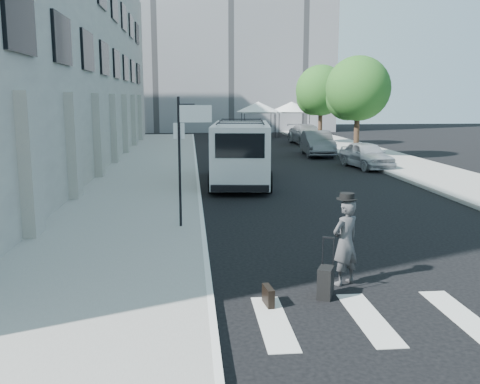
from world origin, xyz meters
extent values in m
plane|color=black|center=(0.00, 0.00, 0.00)|extent=(120.00, 120.00, 0.00)
cube|color=gray|center=(-4.25, 16.00, 0.07)|extent=(4.50, 48.00, 0.15)
cube|color=gray|center=(9.00, 20.00, 0.07)|extent=(4.00, 56.00, 0.15)
cube|color=gray|center=(-11.50, 18.00, 6.00)|extent=(10.00, 44.00, 12.00)
cube|color=slate|center=(2.00, 50.00, 12.50)|extent=(22.00, 12.00, 25.00)
cylinder|color=black|center=(-2.60, 3.20, 1.90)|extent=(0.07, 0.07, 3.50)
cube|color=white|center=(-2.60, 3.22, 2.75)|extent=(0.30, 0.03, 0.42)
cube|color=white|center=(-2.15, 3.20, 3.20)|extent=(0.85, 0.06, 0.45)
cylinder|color=black|center=(7.60, 20.00, 1.40)|extent=(0.32, 0.32, 2.80)
sphere|color=#22511A|center=(7.60, 20.00, 4.13)|extent=(3.80, 3.80, 3.80)
sphere|color=#22511A|center=(7.20, 20.60, 3.56)|extent=(2.66, 2.66, 2.66)
cylinder|color=black|center=(7.60, 29.00, 1.40)|extent=(0.32, 0.32, 2.80)
sphere|color=#22511A|center=(7.60, 29.00, 4.13)|extent=(3.80, 3.80, 3.80)
sphere|color=#22511A|center=(7.20, 29.60, 3.56)|extent=(2.66, 2.66, 2.66)
cylinder|color=black|center=(2.60, 36.60, 1.10)|extent=(0.06, 0.06, 2.20)
cylinder|color=black|center=(5.40, 36.60, 1.10)|extent=(0.06, 0.06, 2.20)
cylinder|color=black|center=(2.60, 39.40, 1.10)|extent=(0.06, 0.06, 2.20)
cylinder|color=black|center=(5.40, 39.40, 1.10)|extent=(0.06, 0.06, 2.20)
cube|color=white|center=(4.00, 38.00, 2.25)|extent=(3.00, 3.00, 0.12)
cone|color=white|center=(4.00, 38.00, 2.75)|extent=(4.00, 4.00, 0.90)
cylinder|color=black|center=(5.80, 37.10, 1.10)|extent=(0.06, 0.06, 2.20)
cylinder|color=black|center=(8.60, 37.10, 1.10)|extent=(0.06, 0.06, 2.20)
cylinder|color=black|center=(5.80, 39.90, 1.10)|extent=(0.06, 0.06, 2.20)
cylinder|color=black|center=(8.60, 39.90, 1.10)|extent=(0.06, 0.06, 2.20)
cube|color=white|center=(7.20, 38.50, 2.25)|extent=(3.00, 3.00, 0.12)
cone|color=white|center=(7.20, 38.50, 2.75)|extent=(4.00, 4.00, 0.90)
imported|color=#3B3C3E|center=(0.67, -1.33, 0.85)|extent=(0.74, 0.67, 1.71)
cube|color=black|center=(-0.98, -2.26, 0.17)|extent=(0.17, 0.45, 0.34)
cube|color=black|center=(0.12, -2.00, 0.29)|extent=(0.39, 0.47, 0.58)
cylinder|color=black|center=(0.10, -1.80, 0.83)|extent=(0.02, 0.02, 0.55)
cylinder|color=black|center=(0.28, -1.88, 0.83)|extent=(0.02, 0.02, 0.55)
cube|color=black|center=(0.19, -1.84, 1.09)|extent=(0.21, 0.12, 0.03)
cube|color=silver|center=(-0.18, 11.00, 1.38)|extent=(2.90, 6.26, 2.35)
cube|color=silver|center=(0.18, 14.29, 0.84)|extent=(2.23, 1.24, 1.23)
cube|color=black|center=(-0.52, 8.02, 1.91)|extent=(1.79, 0.29, 0.90)
cylinder|color=black|center=(-1.01, 13.23, 0.43)|extent=(0.41, 0.88, 0.85)
cylinder|color=black|center=(1.11, 13.00, 0.43)|extent=(0.41, 0.88, 0.85)
cylinder|color=black|center=(-1.47, 9.11, 0.43)|extent=(0.41, 0.88, 0.85)
cylinder|color=black|center=(0.65, 8.88, 0.43)|extent=(0.41, 0.88, 0.85)
imported|color=#ABAEB4|center=(6.76, 15.58, 0.68)|extent=(2.14, 4.19, 1.36)
imported|color=#54565B|center=(5.65, 21.66, 0.77)|extent=(1.98, 4.78, 1.54)
imported|color=#9A9DA2|center=(6.80, 29.84, 0.75)|extent=(2.57, 5.37, 1.51)
camera|label=1|loc=(-2.32, -11.15, 3.64)|focal=40.00mm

